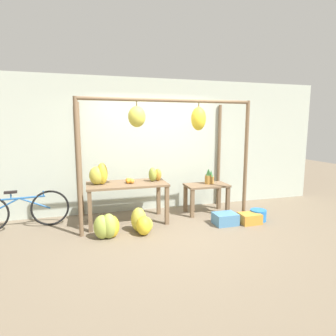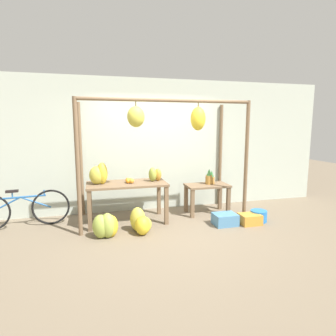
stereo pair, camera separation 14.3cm
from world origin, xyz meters
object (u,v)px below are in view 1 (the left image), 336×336
pineapple_cluster (209,178)px  papaya_pile (155,175)px  banana_pile_on_table (99,175)px  banana_pile_ground_right (142,223)px  fruit_crate_white (225,219)px  parked_bicycle (20,210)px  banana_pile_ground_left (108,226)px  orange_pile (130,181)px  fruit_crate_purple (250,218)px  blue_bucket (258,215)px

pineapple_cluster → papaya_pile: 1.21m
banana_pile_on_table → banana_pile_ground_right: size_ratio=0.75×
banana_pile_on_table → fruit_crate_white: banana_pile_on_table is taller
parked_bicycle → banana_pile_ground_right: bearing=-20.8°
banana_pile_on_table → papaya_pile: (1.04, 0.01, -0.05)m
banana_pile_ground_left → banana_pile_ground_right: banana_pile_ground_right is taller
banana_pile_on_table → papaya_pile: banana_pile_on_table is taller
fruit_crate_white → pineapple_cluster: bearing=89.3°
orange_pile → banana_pile_ground_left: orange_pile is taller
banana_pile_on_table → parked_bicycle: size_ratio=0.24×
orange_pile → fruit_crate_purple: (2.14, -0.69, -0.71)m
papaya_pile → banana_pile_ground_right: bearing=-121.2°
parked_bicycle → fruit_crate_purple: (4.07, -0.88, -0.25)m
banana_pile_ground_left → fruit_crate_purple: banana_pile_ground_left is taller
fruit_crate_white → fruit_crate_purple: 0.48m
pineapple_cluster → banana_pile_ground_right: size_ratio=0.60×
blue_bucket → fruit_crate_white: bearing=-179.1°
banana_pile_on_table → fruit_crate_white: 2.46m
pineapple_cluster → parked_bicycle: bearing=179.8°
fruit_crate_purple → pineapple_cluster: bearing=117.9°
blue_bucket → parked_bicycle: (-4.31, 0.79, 0.24)m
banana_pile_ground_right → banana_pile_ground_left: bearing=-176.0°
pineapple_cluster → fruit_crate_white: 1.01m
banana_pile_on_table → fruit_crate_white: size_ratio=0.95×
banana_pile_ground_left → blue_bucket: bearing=0.6°
blue_bucket → fruit_crate_purple: bearing=-158.9°
banana_pile_ground_left → blue_bucket: size_ratio=1.67×
banana_pile_ground_left → orange_pile: bearing=53.3°
banana_pile_on_table → pineapple_cluster: (2.23, 0.13, -0.20)m
orange_pile → banana_pile_ground_left: size_ratio=0.39×
banana_pile_ground_right → fruit_crate_white: (1.57, -0.02, -0.07)m
banana_pile_on_table → banana_pile_ground_left: banana_pile_on_table is taller
banana_pile_on_table → papaya_pile: bearing=0.4°
orange_pile → fruit_crate_white: size_ratio=0.48×
pineapple_cluster → fruit_crate_purple: 1.17m
banana_pile_on_table → papaya_pile: size_ratio=1.39×
blue_bucket → banana_pile_on_table: bearing=167.7°
pineapple_cluster → fruit_crate_purple: pineapple_cluster is taller
banana_pile_ground_right → blue_bucket: size_ratio=1.72×
orange_pile → pineapple_cluster: (1.68, 0.17, -0.06)m
blue_bucket → papaya_pile: papaya_pile is taller
banana_pile_ground_left → blue_bucket: (2.85, 0.03, -0.08)m
banana_pile_ground_right → parked_bicycle: size_ratio=0.32×
pineapple_cluster → blue_bucket: 1.22m
papaya_pile → fruit_crate_purple: 1.98m
banana_pile_ground_left → fruit_crate_white: 2.14m
banana_pile_on_table → pineapple_cluster: 2.25m
orange_pile → papaya_pile: papaya_pile is taller
banana_pile_ground_right → fruit_crate_purple: bearing=-3.0°
blue_bucket → papaya_pile: bearing=161.2°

